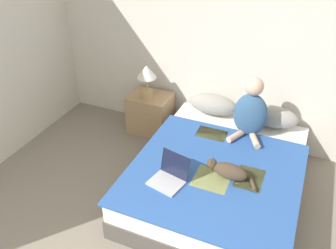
% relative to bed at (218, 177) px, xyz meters
% --- Properties ---
extents(wall_back, '(5.17, 0.05, 2.55)m').
position_rel_bed_xyz_m(wall_back, '(-0.47, 1.11, 1.06)').
color(wall_back, beige).
rests_on(wall_back, ground_plane).
extents(bed, '(1.65, 2.07, 0.44)m').
position_rel_bed_xyz_m(bed, '(0.00, 0.00, 0.00)').
color(bed, '#4C4742').
rests_on(bed, ground_plane).
extents(pillow_near, '(0.61, 0.27, 0.25)m').
position_rel_bed_xyz_m(pillow_near, '(-0.36, 0.88, 0.35)').
color(pillow_near, gray).
rests_on(pillow_near, bed).
extents(pillow_far, '(0.61, 0.27, 0.25)m').
position_rel_bed_xyz_m(pillow_far, '(0.36, 0.88, 0.35)').
color(pillow_far, gray).
rests_on(pillow_far, bed).
extents(person_sitting, '(0.38, 0.37, 0.71)m').
position_rel_bed_xyz_m(person_sitting, '(0.15, 0.58, 0.52)').
color(person_sitting, '#33567A').
rests_on(person_sitting, bed).
extents(cat_tabby, '(0.52, 0.20, 0.16)m').
position_rel_bed_xyz_m(cat_tabby, '(0.14, -0.22, 0.30)').
color(cat_tabby, '#473828').
rests_on(cat_tabby, bed).
extents(laptop_open, '(0.37, 0.36, 0.26)m').
position_rel_bed_xyz_m(laptop_open, '(-0.36, -0.49, 0.28)').
color(laptop_open, '#B7B7BC').
rests_on(laptop_open, bed).
extents(nightstand, '(0.54, 0.45, 0.54)m').
position_rel_bed_xyz_m(nightstand, '(-1.20, 0.82, 0.05)').
color(nightstand, tan).
rests_on(nightstand, ground_plane).
extents(table_lamp, '(0.25, 0.25, 0.44)m').
position_rel_bed_xyz_m(table_lamp, '(-1.21, 0.77, 0.62)').
color(table_lamp, tan).
rests_on(table_lamp, nightstand).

